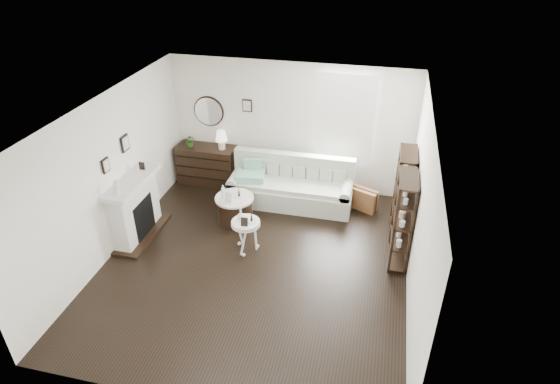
% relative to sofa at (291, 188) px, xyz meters
% --- Properties ---
extents(room, '(5.50, 5.50, 5.50)m').
position_rel_sofa_xyz_m(room, '(0.56, 0.62, 1.28)').
color(room, black).
rests_on(room, ground).
extents(fireplace, '(0.50, 1.40, 1.84)m').
position_rel_sofa_xyz_m(fireplace, '(-2.49, -1.78, 0.22)').
color(fireplace, silver).
rests_on(fireplace, ground).
extents(shelf_unit_far, '(0.30, 0.80, 1.60)m').
position_rel_sofa_xyz_m(shelf_unit_far, '(2.16, -0.53, 0.48)').
color(shelf_unit_far, black).
rests_on(shelf_unit_far, ground).
extents(shelf_unit_near, '(0.30, 0.80, 1.60)m').
position_rel_sofa_xyz_m(shelf_unit_near, '(2.16, -1.43, 0.48)').
color(shelf_unit_near, black).
rests_on(shelf_unit_near, ground).
extents(sofa, '(2.48, 0.86, 0.96)m').
position_rel_sofa_xyz_m(sofa, '(0.00, 0.00, 0.00)').
color(sofa, '#A2AA97').
rests_on(sofa, ground).
extents(quilt, '(0.62, 0.54, 0.14)m').
position_rel_sofa_xyz_m(quilt, '(-0.81, -0.12, 0.25)').
color(quilt, '#268E6A').
rests_on(quilt, sofa).
extents(suitcase, '(0.70, 0.47, 0.44)m').
position_rel_sofa_xyz_m(suitcase, '(1.41, 0.07, -0.10)').
color(suitcase, brown).
rests_on(suitcase, ground).
extents(dresser, '(1.26, 0.54, 0.84)m').
position_rel_sofa_xyz_m(dresser, '(-1.95, 0.39, 0.10)').
color(dresser, black).
rests_on(dresser, ground).
extents(table_lamp, '(0.28, 0.28, 0.40)m').
position_rel_sofa_xyz_m(table_lamp, '(-1.58, 0.39, 0.73)').
color(table_lamp, beige).
rests_on(table_lamp, dresser).
extents(potted_plant, '(0.28, 0.26, 0.27)m').
position_rel_sofa_xyz_m(potted_plant, '(-2.27, 0.34, 0.66)').
color(potted_plant, '#265D1A').
rests_on(potted_plant, dresser).
extents(drum_table, '(0.73, 0.73, 0.51)m').
position_rel_sofa_xyz_m(drum_table, '(-0.91, -0.91, -0.06)').
color(drum_table, black).
rests_on(drum_table, ground).
extents(pedestal_table, '(0.50, 0.50, 0.60)m').
position_rel_sofa_xyz_m(pedestal_table, '(-0.42, -1.76, 0.23)').
color(pedestal_table, white).
rests_on(pedestal_table, ground).
extents(eiffel_drum, '(0.14, 0.14, 0.19)m').
position_rel_sofa_xyz_m(eiffel_drum, '(-0.82, -0.86, 0.28)').
color(eiffel_drum, black).
rests_on(eiffel_drum, drum_table).
extents(bottle_drum, '(0.07, 0.07, 0.28)m').
position_rel_sofa_xyz_m(bottle_drum, '(-1.09, -0.99, 0.33)').
color(bottle_drum, silver).
rests_on(bottle_drum, drum_table).
extents(card_frame_drum, '(0.15, 0.08, 0.19)m').
position_rel_sofa_xyz_m(card_frame_drum, '(-0.96, -1.10, 0.29)').
color(card_frame_drum, silver).
rests_on(card_frame_drum, drum_table).
extents(eiffel_ped, '(0.11, 0.11, 0.18)m').
position_rel_sofa_xyz_m(eiffel_ped, '(-0.32, -1.73, 0.38)').
color(eiffel_ped, black).
rests_on(eiffel_ped, pedestal_table).
extents(flask_ped, '(0.13, 0.13, 0.25)m').
position_rel_sofa_xyz_m(flask_ped, '(-0.51, -1.74, 0.41)').
color(flask_ped, silver).
rests_on(flask_ped, pedestal_table).
extents(card_frame_ped, '(0.12, 0.06, 0.16)m').
position_rel_sofa_xyz_m(card_frame_ped, '(-0.40, -1.89, 0.36)').
color(card_frame_ped, black).
rests_on(card_frame_ped, pedestal_table).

